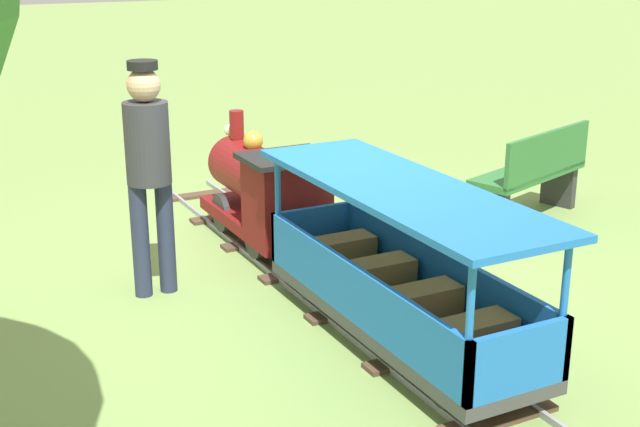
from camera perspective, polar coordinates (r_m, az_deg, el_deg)
name	(u,v)px	position (r m, az deg, el deg)	size (l,w,h in m)	color
ground_plane	(320,287)	(6.09, 0.02, -4.94)	(60.00, 60.00, 0.00)	#75934C
track	(327,290)	(6.00, 0.50, -5.15)	(0.68, 6.05, 0.04)	gray
locomotive	(266,189)	(6.73, -3.64, 1.63)	(0.64, 1.45, 0.97)	maroon
passenger_car	(398,280)	(5.13, 5.22, -4.43)	(0.74, 2.35, 0.97)	#3F3F3F
conductor_person	(148,161)	(5.81, -11.41, 3.49)	(0.30, 0.30, 1.62)	#282D47
park_bench	(533,175)	(7.63, 14.06, 2.53)	(1.36, 0.80, 0.82)	#2D6B33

